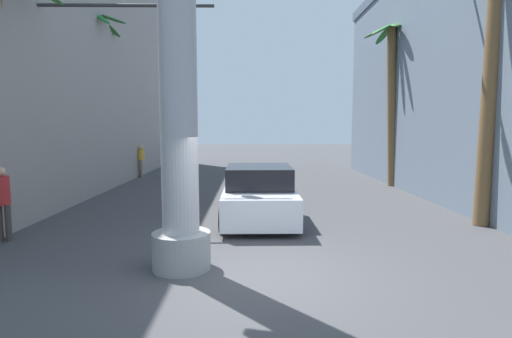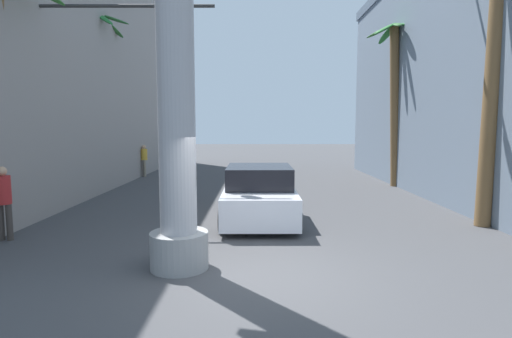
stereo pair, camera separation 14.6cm
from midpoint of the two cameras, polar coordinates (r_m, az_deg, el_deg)
ground_plane at (r=17.17m, az=0.24°, el=-2.94°), size 89.75×89.75×0.00m
building_left at (r=21.57m, az=-29.64°, el=13.73°), size 8.69×26.00×11.69m
building_right at (r=20.37m, az=31.76°, el=11.30°), size 8.40×16.67×9.71m
street_lamp at (r=13.58m, az=27.44°, el=11.53°), size 2.31×0.28×6.83m
traffic_light_mast at (r=12.83m, az=-22.38°, el=13.17°), size 5.30×0.32×6.21m
car_lead at (r=11.86m, az=0.79°, el=-3.56°), size 2.12×5.13×1.56m
palm_tree_near_left at (r=12.11m, az=-32.24°, el=12.86°), size 3.12×3.29×6.72m
palm_tree_mid_right at (r=19.15m, az=19.46°, el=10.93°), size 2.57×2.56×7.25m
palm_tree_near_right at (r=12.70m, az=31.08°, el=16.34°), size 3.34×3.40×8.32m
palm_tree_mid_left at (r=18.44m, az=-21.95°, el=12.25°), size 3.13×3.17×7.48m
pedestrian_far_left at (r=22.31m, az=-15.50°, el=1.52°), size 0.45×0.45×1.71m
pedestrian_curb_left at (r=11.08m, az=-32.05°, el=-3.46°), size 0.34×0.34×1.76m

